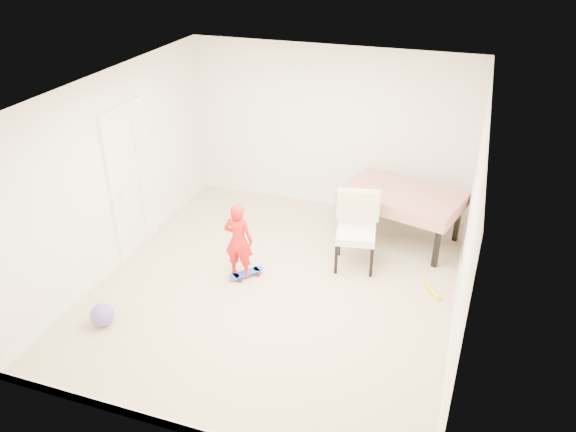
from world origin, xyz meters
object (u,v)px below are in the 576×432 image
(dining_chair, at_px, (356,232))
(balloon, at_px, (102,315))
(dining_table, at_px, (400,216))
(skateboard, at_px, (247,274))
(child, at_px, (239,243))

(dining_chair, xyz_separation_m, balloon, (-2.52, -2.19, -0.38))
(balloon, bearing_deg, dining_table, 46.23)
(skateboard, xyz_separation_m, child, (-0.08, -0.02, 0.49))
(child, xyz_separation_m, balloon, (-1.14, -1.43, -0.39))
(skateboard, bearing_deg, dining_chair, -19.63)
(dining_chair, bearing_deg, skateboard, -159.72)
(child, bearing_deg, dining_chair, -155.04)
(dining_chair, height_order, balloon, dining_chair)
(dining_table, bearing_deg, dining_chair, -101.35)
(dining_table, distance_m, dining_chair, 1.04)
(balloon, bearing_deg, skateboard, 49.89)
(dining_chair, height_order, skateboard, dining_chair)
(skateboard, distance_m, child, 0.50)
(dining_table, xyz_separation_m, balloon, (-2.98, -3.11, -0.24))
(dining_table, height_order, child, child)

